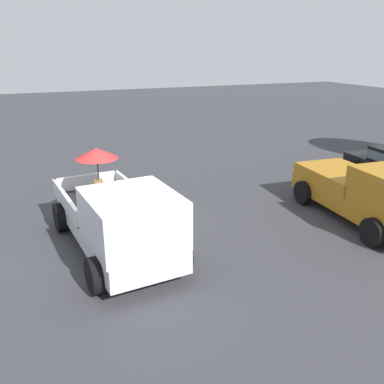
% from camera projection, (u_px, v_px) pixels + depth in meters
% --- Properties ---
extents(ground_plane, '(80.00, 80.00, 0.00)m').
position_uv_depth(ground_plane, '(116.00, 248.00, 10.56)').
color(ground_plane, '#38383D').
extents(pickup_truck_main, '(5.20, 2.64, 2.35)m').
position_uv_depth(pickup_truck_main, '(119.00, 219.00, 9.87)').
color(pickup_truck_main, black).
rests_on(pickup_truck_main, ground).
extents(pickup_truck_red, '(4.92, 2.44, 1.80)m').
position_uv_depth(pickup_truck_red, '(368.00, 193.00, 11.92)').
color(pickup_truck_red, black).
rests_on(pickup_truck_red, ground).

